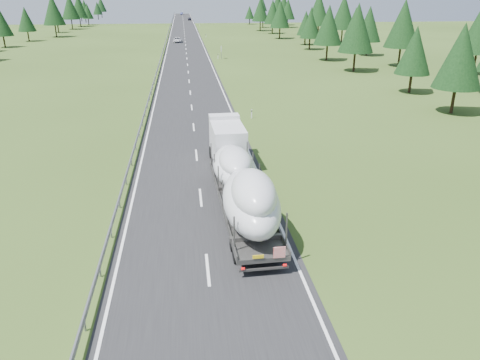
{
  "coord_description": "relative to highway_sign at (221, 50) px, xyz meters",
  "views": [
    {
      "loc": [
        -0.76,
        -20.31,
        13.09
      ],
      "look_at": [
        2.48,
        6.99,
        1.99
      ],
      "focal_mm": 35.0,
      "sensor_mm": 36.0,
      "label": 1
    }
  ],
  "objects": [
    {
      "name": "tree_line_right",
      "position": [
        31.42,
        20.91,
        5.22
      ],
      "size": [
        27.51,
        286.55,
        12.61
      ],
      "color": "black",
      "rests_on": "ground"
    },
    {
      "name": "distant_van",
      "position": [
        -9.3,
        35.34,
        -1.12
      ],
      "size": [
        2.52,
        5.06,
        1.38
      ],
      "primitive_type": "imported",
      "rotation": [
        0.0,
        0.0,
        -0.05
      ],
      "color": "silver",
      "rests_on": "ground"
    },
    {
      "name": "tree_line_left",
      "position": [
        -50.1,
        22.26,
        5.28
      ],
      "size": [
        15.75,
        286.63,
        12.5
      ],
      "color": "black",
      "rests_on": "ground"
    },
    {
      "name": "marker_posts",
      "position": [
        -0.7,
        75.0,
        -1.27
      ],
      "size": [
        0.13,
        350.08,
        1.0
      ],
      "color": "silver",
      "rests_on": "ground"
    },
    {
      "name": "ground",
      "position": [
        -7.2,
        -80.0,
        -1.81
      ],
      "size": [
        400.0,
        400.0,
        0.0
      ],
      "primitive_type": "plane",
      "color": "#2E4517",
      "rests_on": "ground"
    },
    {
      "name": "boat_truck",
      "position": [
        -4.72,
        -72.72,
        0.43
      ],
      "size": [
        3.32,
        19.31,
        4.38
      ],
      "color": "silver",
      "rests_on": "ground"
    },
    {
      "name": "road_surface",
      "position": [
        -7.2,
        20.0,
        -1.8
      ],
      "size": [
        10.0,
        400.0,
        0.02
      ],
      "primitive_type": "cube",
      "color": "black",
      "rests_on": "ground"
    },
    {
      "name": "distant_car_dark",
      "position": [
        -3.94,
        143.07,
        -1.11
      ],
      "size": [
        1.68,
        4.1,
        1.39
      ],
      "primitive_type": "imported",
      "rotation": [
        0.0,
        0.0,
        0.01
      ],
      "color": "black",
      "rests_on": "ground"
    },
    {
      "name": "distant_car_blue",
      "position": [
        -7.72,
        204.9,
        -1.13
      ],
      "size": [
        1.68,
        4.19,
        1.35
      ],
      "primitive_type": "imported",
      "rotation": [
        0.0,
        0.0,
        -0.06
      ],
      "color": "#1B224D",
      "rests_on": "ground"
    },
    {
      "name": "highway_sign",
      "position": [
        0.0,
        0.0,
        0.0
      ],
      "size": [
        0.08,
        0.9,
        2.6
      ],
      "color": "slate",
      "rests_on": "ground"
    },
    {
      "name": "guardrail",
      "position": [
        -12.5,
        19.94,
        -1.21
      ],
      "size": [
        0.1,
        400.0,
        0.76
      ],
      "color": "slate",
      "rests_on": "ground"
    }
  ]
}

